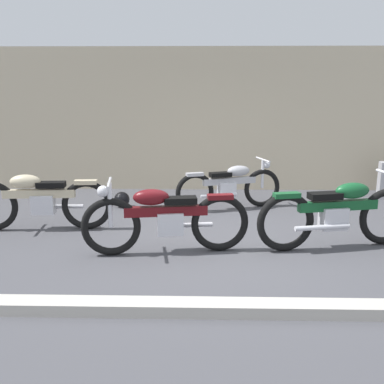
{
  "coord_description": "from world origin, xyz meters",
  "views": [
    {
      "loc": [
        -0.22,
        -5.96,
        2.15
      ],
      "look_at": [
        -0.39,
        0.88,
        0.55
      ],
      "focal_mm": 43.2,
      "sensor_mm": 36.0,
      "label": 1
    }
  ],
  "objects_px": {
    "motorcycle_cream": "(38,200)",
    "motorcycle_green": "(339,213)",
    "helmet": "(122,199)",
    "motorcycle_maroon": "(165,218)",
    "motorcycle_silver": "(230,186)"
  },
  "relations": [
    {
      "from": "motorcycle_cream",
      "to": "motorcycle_green",
      "type": "distance_m",
      "value": 4.32
    },
    {
      "from": "helmet",
      "to": "motorcycle_cream",
      "type": "relative_size",
      "value": 0.13
    },
    {
      "from": "helmet",
      "to": "motorcycle_cream",
      "type": "distance_m",
      "value": 1.72
    },
    {
      "from": "helmet",
      "to": "motorcycle_maroon",
      "type": "relative_size",
      "value": 0.13
    },
    {
      "from": "motorcycle_cream",
      "to": "motorcycle_green",
      "type": "bearing_deg",
      "value": 166.73
    },
    {
      "from": "motorcycle_silver",
      "to": "motorcycle_cream",
      "type": "bearing_deg",
      "value": -174.49
    },
    {
      "from": "motorcycle_green",
      "to": "motorcycle_maroon",
      "type": "xyz_separation_m",
      "value": [
        -2.3,
        -0.27,
        -0.01
      ]
    },
    {
      "from": "helmet",
      "to": "motorcycle_maroon",
      "type": "bearing_deg",
      "value": -67.19
    },
    {
      "from": "helmet",
      "to": "motorcycle_silver",
      "type": "height_order",
      "value": "motorcycle_silver"
    },
    {
      "from": "motorcycle_maroon",
      "to": "helmet",
      "type": "bearing_deg",
      "value": -75.53
    },
    {
      "from": "motorcycle_cream",
      "to": "motorcycle_green",
      "type": "relative_size",
      "value": 0.98
    },
    {
      "from": "motorcycle_green",
      "to": "motorcycle_maroon",
      "type": "bearing_deg",
      "value": 174.5
    },
    {
      "from": "helmet",
      "to": "motorcycle_silver",
      "type": "bearing_deg",
      "value": -2.51
    },
    {
      "from": "motorcycle_green",
      "to": "motorcycle_silver",
      "type": "bearing_deg",
      "value": 112.44
    },
    {
      "from": "motorcycle_green",
      "to": "motorcycle_silver",
      "type": "height_order",
      "value": "motorcycle_green"
    }
  ]
}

